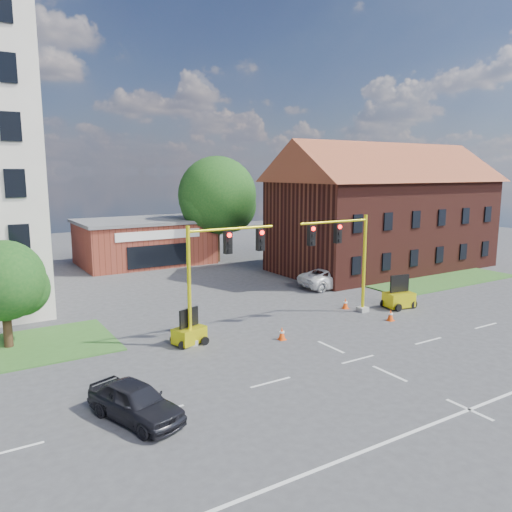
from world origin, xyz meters
name	(u,v)px	position (x,y,z in m)	size (l,w,h in m)	color
ground	(358,359)	(0.00, 0.00, 0.00)	(120.00, 120.00, 0.00)	#3B3B3D
grass_verge_ne	(445,281)	(18.00, 9.00, 0.04)	(14.00, 4.00, 0.08)	#325B22
lane_markings	(407,381)	(0.00, -3.00, 0.01)	(60.00, 36.00, 0.01)	silver
brick_shop	(144,241)	(0.00, 29.98, 2.16)	(12.40, 8.40, 4.30)	maroon
townhouse_row	(385,204)	(18.00, 16.00, 5.93)	(21.00, 11.00, 11.50)	#441A14
tree_large	(220,198)	(6.89, 27.08, 6.27)	(8.03, 7.65, 10.37)	#352313
tree_nw_front	(8,283)	(-13.79, 10.58, 3.35)	(4.24, 4.04, 5.53)	#352313
signal_mast_west	(218,268)	(-4.36, 6.00, 3.92)	(5.30, 0.60, 6.20)	gray
signal_mast_east	(345,253)	(4.36, 6.00, 3.92)	(5.30, 0.60, 6.20)	gray
trailer_west	(189,333)	(-5.95, 6.23, 0.57)	(1.86, 1.53, 1.82)	yellow
trailer_east	(399,298)	(8.67, 5.43, 0.65)	(2.00, 1.49, 2.09)	yellow
cone_a	(282,334)	(-1.49, 4.24, 0.34)	(0.40, 0.40, 0.70)	#FF4C0D
cone_b	(192,328)	(-5.13, 7.71, 0.34)	(0.40, 0.40, 0.70)	#FF4C0D
cone_c	(391,315)	(6.03, 3.65, 0.34)	(0.40, 0.40, 0.70)	#FF4C0D
cone_d	(345,304)	(5.54, 7.11, 0.34)	(0.40, 0.40, 0.70)	#FF4C0D
pickup_white	(332,278)	(8.85, 12.36, 0.75)	(2.48, 5.38, 1.49)	white
sedan_dark	(135,401)	(-10.91, -0.14, 0.70)	(1.66, 4.12, 1.40)	black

